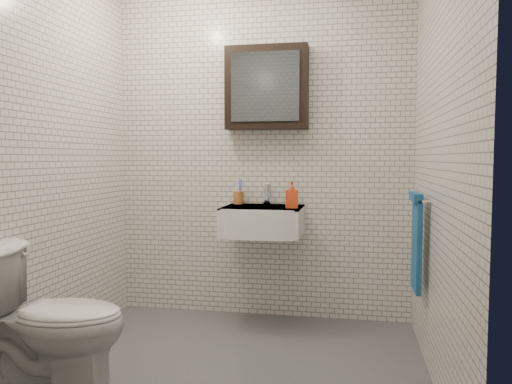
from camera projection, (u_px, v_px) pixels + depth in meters
ground at (230, 368)px, 2.83m from camera, size 2.20×2.00×0.01m
room_shell at (229, 108)px, 2.73m from camera, size 2.22×2.02×2.51m
washbasin at (262, 220)px, 3.49m from camera, size 0.55×0.50×0.20m
faucet at (267, 195)px, 3.67m from camera, size 0.06×0.20×0.15m
mirror_cabinet at (267, 88)px, 3.61m from camera, size 0.60×0.15×0.60m
towel_rail at (417, 238)px, 2.92m from camera, size 0.09×0.30×0.58m
toothbrush_cup at (238, 197)px, 3.72m from camera, size 0.09×0.09×0.21m
soap_bottle at (292, 195)px, 3.40m from camera, size 0.09×0.09×0.18m
toilet at (49, 321)px, 2.47m from camera, size 0.80×0.51×0.77m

